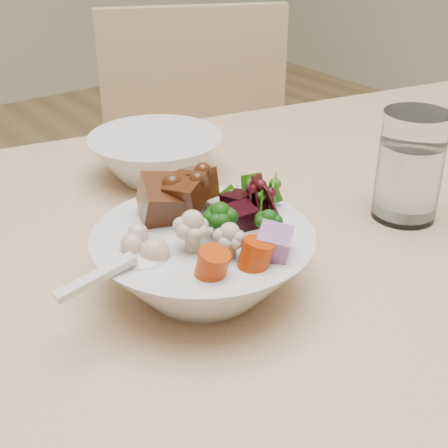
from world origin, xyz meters
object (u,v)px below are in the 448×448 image
(food_bowl, at_px, (204,256))
(side_bowl, at_px, (156,157))
(dining_table, at_px, (419,298))
(chair_far, at_px, (203,198))
(water_glass, at_px, (409,170))

(food_bowl, distance_m, side_bowl, 0.26)
(dining_table, bearing_deg, chair_far, 86.84)
(dining_table, bearing_deg, side_bowl, 127.44)
(chair_far, relative_size, side_bowl, 5.22)
(food_bowl, bearing_deg, side_bowl, 68.79)
(chair_far, bearing_deg, water_glass, -77.93)
(chair_far, xyz_separation_m, food_bowl, (-0.41, -0.61, 0.30))
(dining_table, relative_size, food_bowl, 8.91)
(food_bowl, relative_size, water_glass, 1.64)
(side_bowl, bearing_deg, water_glass, -56.58)
(food_bowl, relative_size, side_bowl, 1.19)
(chair_far, height_order, side_bowl, chair_far)
(dining_table, distance_m, side_bowl, 0.35)
(food_bowl, bearing_deg, water_glass, -3.21)
(dining_table, distance_m, water_glass, 0.14)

